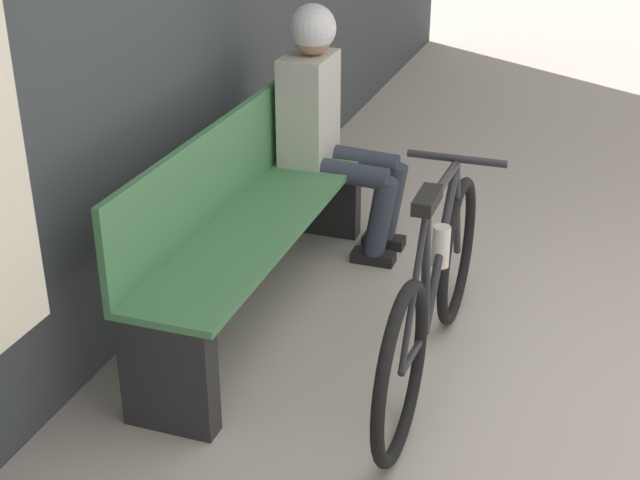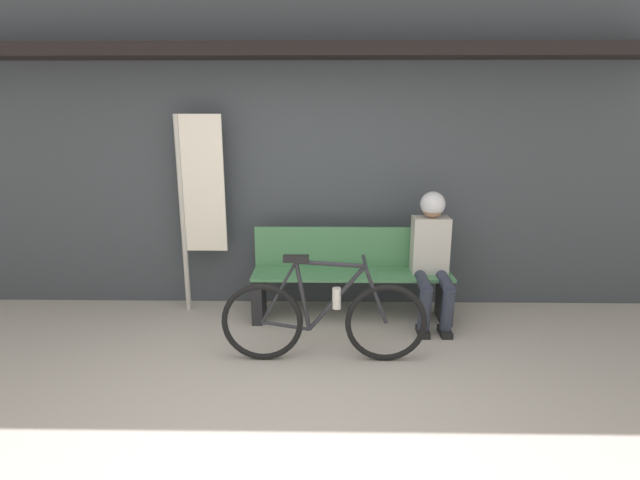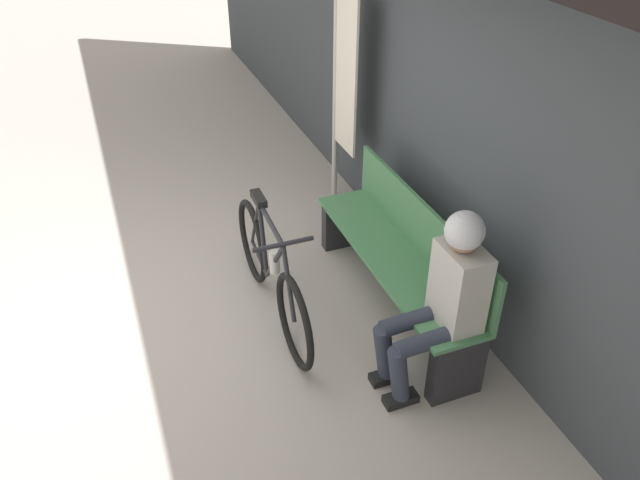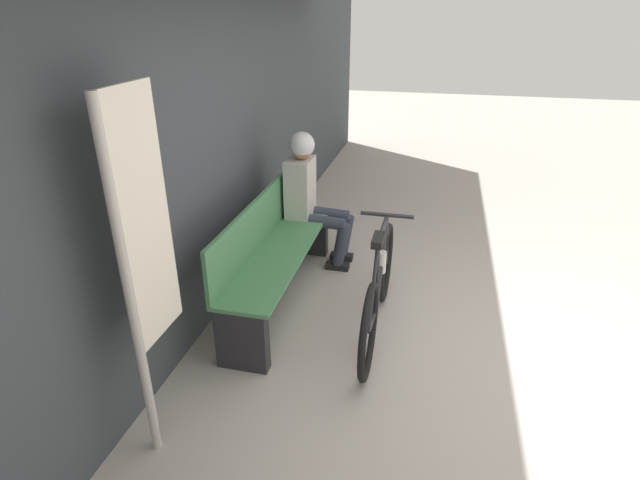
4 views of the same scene
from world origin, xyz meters
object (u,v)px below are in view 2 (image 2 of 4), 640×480
Objects in this scene: bicycle at (324,319)px; banner_pole at (197,195)px; park_bench_near at (352,276)px; person_seated at (432,249)px.

banner_pole is at bearing 139.70° from bicycle.
banner_pole is (-1.50, 0.17, 0.76)m from park_bench_near.
park_bench_near is 0.92m from bicycle.
person_seated is 2.30m from banner_pole.
park_bench_near is 1.15× the size of bicycle.
bicycle is 1.31× the size of person_seated.
banner_pole reaches higher than person_seated.
park_bench_near is at bearing -6.40° from banner_pole.
bicycle reaches higher than park_bench_near.
person_seated reaches higher than bicycle.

